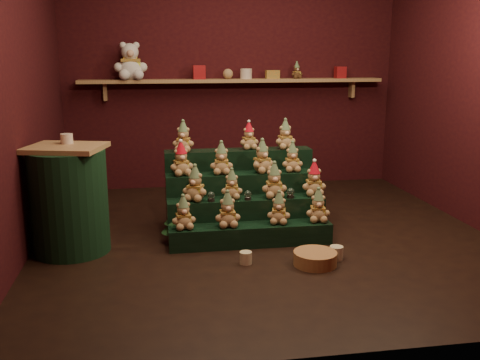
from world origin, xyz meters
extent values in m
plane|color=black|center=(0.00, 0.00, 0.00)|extent=(4.00, 4.00, 0.00)
cube|color=black|center=(0.00, 2.05, 1.40)|extent=(4.00, 0.10, 2.80)
cube|color=black|center=(0.00, -2.05, 1.40)|extent=(4.00, 0.10, 2.80)
cube|color=black|center=(-2.05, 0.00, 1.40)|extent=(0.10, 4.00, 2.80)
cube|color=#A68653|center=(0.00, 1.87, 1.30)|extent=(3.60, 0.26, 0.04)
cube|color=#A68653|center=(-1.50, 1.94, 1.18)|extent=(0.04, 0.12, 0.20)
cube|color=#A68653|center=(1.50, 1.94, 1.18)|extent=(0.04, 0.12, 0.20)
cube|color=black|center=(-0.17, -0.21, 0.09)|extent=(1.40, 0.22, 0.18)
cube|color=black|center=(-0.17, 0.01, 0.18)|extent=(1.40, 0.22, 0.36)
cube|color=black|center=(-0.17, 0.23, 0.27)|extent=(1.40, 0.22, 0.54)
cube|color=black|center=(-0.17, 0.45, 0.36)|extent=(1.40, 0.22, 0.72)
cylinder|color=black|center=(-0.49, -0.05, 0.37)|extent=(0.06, 0.06, 0.02)
sphere|color=white|center=(-0.49, -0.05, 0.41)|extent=(0.06, 0.06, 0.06)
cylinder|color=black|center=(-0.17, -0.05, 0.37)|extent=(0.06, 0.06, 0.02)
sphere|color=white|center=(-0.17, -0.05, 0.41)|extent=(0.06, 0.06, 0.06)
cylinder|color=black|center=(0.21, -0.05, 0.37)|extent=(0.06, 0.06, 0.03)
sphere|color=white|center=(0.21, -0.05, 0.42)|extent=(0.07, 0.07, 0.07)
cube|color=#A68653|center=(-1.67, -0.12, 0.87)|extent=(0.69, 0.62, 0.04)
cylinder|color=black|center=(-1.67, -0.12, 0.43)|extent=(0.62, 0.62, 0.85)
cylinder|color=beige|center=(-1.67, -0.02, 0.93)|extent=(0.10, 0.10, 0.08)
cylinder|color=#49281A|center=(-0.82, -0.05, 0.03)|extent=(0.11, 0.11, 0.05)
cone|color=#153C1D|center=(-0.82, -0.05, 0.15)|extent=(0.21, 0.21, 0.11)
cone|color=#153C1D|center=(-0.82, -0.05, 0.22)|extent=(0.16, 0.16, 0.10)
cone|color=#153C1D|center=(-0.82, -0.05, 0.29)|extent=(0.11, 0.11, 0.07)
cone|color=gold|center=(-0.82, -0.05, 0.35)|extent=(0.03, 0.03, 0.03)
cylinder|color=beige|center=(-0.29, -0.63, 0.05)|extent=(0.10, 0.10, 0.10)
cylinder|color=beige|center=(0.44, -0.65, 0.05)|extent=(0.11, 0.11, 0.11)
cylinder|color=#A27641|center=(0.24, -0.74, 0.05)|extent=(0.36, 0.36, 0.11)
cube|color=maroon|center=(-0.41, 1.85, 1.40)|extent=(0.14, 0.14, 0.16)
cylinder|color=beige|center=(0.14, 1.85, 1.38)|extent=(0.14, 0.14, 0.12)
cube|color=maroon|center=(1.31, 1.85, 1.39)|extent=(0.12, 0.12, 0.14)
sphere|color=tan|center=(-0.07, 1.85, 1.38)|extent=(0.12, 0.12, 0.12)
cube|color=orange|center=(0.46, 1.85, 1.37)|extent=(0.16, 0.10, 0.10)
camera|label=1|loc=(-0.97, -4.50, 1.59)|focal=40.00mm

